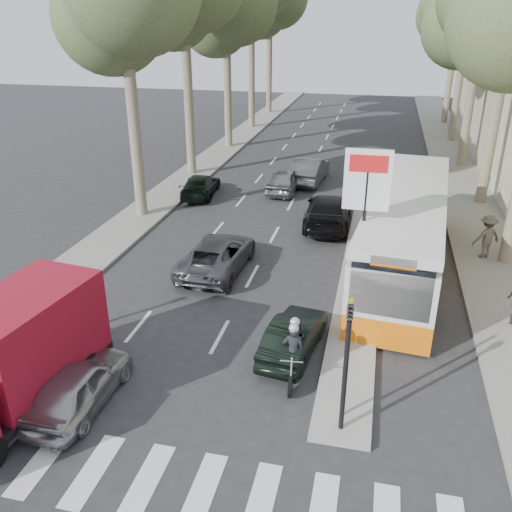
# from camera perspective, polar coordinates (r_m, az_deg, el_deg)

# --- Properties ---
(ground) EXTENTS (120.00, 120.00, 0.00)m
(ground) POSITION_cam_1_polar(r_m,az_deg,el_deg) (15.78, -2.76, -12.70)
(ground) COLOR #28282B
(ground) RESTS_ON ground
(sidewalk_right) EXTENTS (3.20, 70.00, 0.12)m
(sidewalk_right) POSITION_cam_1_polar(r_m,az_deg,el_deg) (38.61, 20.38, 8.60)
(sidewalk_right) COLOR gray
(sidewalk_right) RESTS_ON ground
(median_left) EXTENTS (2.40, 64.00, 0.12)m
(median_left) POSITION_cam_1_polar(r_m,az_deg,el_deg) (42.79, -3.00, 11.47)
(median_left) COLOR gray
(median_left) RESTS_ON ground
(traffic_island) EXTENTS (1.50, 26.00, 0.16)m
(traffic_island) POSITION_cam_1_polar(r_m,az_deg,el_deg) (24.95, 11.36, 1.60)
(traffic_island) COLOR gray
(traffic_island) RESTS_ON ground
(billboard) EXTENTS (1.50, 12.10, 5.60)m
(billboard) POSITION_cam_1_polar(r_m,az_deg,el_deg) (18.06, 11.40, 5.10)
(billboard) COLOR yellow
(billboard) RESTS_ON ground
(traffic_light_island) EXTENTS (0.16, 0.41, 3.60)m
(traffic_light_island) POSITION_cam_1_polar(r_m,az_deg,el_deg) (12.71, 9.58, -9.52)
(traffic_light_island) COLOR black
(traffic_light_island) RESTS_ON ground
(tree_l_c) EXTENTS (7.40, 7.20, 13.71)m
(tree_l_c) POSITION_cam_1_polar(r_m,az_deg,el_deg) (41.79, -2.95, 24.96)
(tree_l_c) COLOR #6B604C
(tree_l_c) RESTS_ON ground
(tree_r_c) EXTENTS (7.40, 7.20, 13.32)m
(tree_r_c) POSITION_cam_1_polar(r_m,az_deg,el_deg) (38.61, 23.10, 22.80)
(tree_r_c) COLOR #6B604C
(tree_r_c) RESTS_ON ground
(tree_r_e) EXTENTS (7.40, 7.20, 14.10)m
(tree_r_e) POSITION_cam_1_polar(r_m,az_deg,el_deg) (54.52, 20.87, 23.76)
(tree_r_e) COLOR #6B604C
(tree_r_e) RESTS_ON ground
(silver_hatchback) EXTENTS (1.55, 3.73, 1.26)m
(silver_hatchback) POSITION_cam_1_polar(r_m,az_deg,el_deg) (15.18, -18.12, -12.82)
(silver_hatchback) COLOR #AAADB2
(silver_hatchback) RESTS_ON ground
(dark_hatchback) EXTENTS (1.73, 3.71, 1.18)m
(dark_hatchback) POSITION_cam_1_polar(r_m,az_deg,el_deg) (16.52, 4.01, -8.38)
(dark_hatchback) COLOR black
(dark_hatchback) RESTS_ON ground
(queue_car_a) EXTENTS (2.39, 4.89, 1.34)m
(queue_car_a) POSITION_cam_1_polar(r_m,az_deg,el_deg) (21.63, -4.09, 0.13)
(queue_car_a) COLOR #4D4F55
(queue_car_a) RESTS_ON ground
(queue_car_b) EXTENTS (2.31, 5.28, 1.51)m
(queue_car_b) POSITION_cam_1_polar(r_m,az_deg,el_deg) (26.43, 7.60, 4.73)
(queue_car_b) COLOR black
(queue_car_b) RESTS_ON ground
(queue_car_c) EXTENTS (1.78, 4.14, 1.39)m
(queue_car_c) POSITION_cam_1_polar(r_m,az_deg,el_deg) (31.49, 3.01, 8.00)
(queue_car_c) COLOR gray
(queue_car_c) RESTS_ON ground
(queue_car_d) EXTENTS (1.94, 4.68, 1.51)m
(queue_car_d) POSITION_cam_1_polar(r_m,az_deg,el_deg) (33.47, 5.71, 8.99)
(queue_car_d) COLOR #484B4F
(queue_car_d) RESTS_ON ground
(queue_car_e) EXTENTS (2.09, 4.27, 1.20)m
(queue_car_e) POSITION_cam_1_polar(r_m,az_deg,el_deg) (30.92, -5.86, 7.40)
(queue_car_e) COLOR black
(queue_car_e) RESTS_ON ground
(red_truck) EXTENTS (2.81, 5.83, 2.99)m
(red_truck) POSITION_cam_1_polar(r_m,az_deg,el_deg) (15.22, -24.12, -9.40)
(red_truck) COLOR black
(red_truck) RESTS_ON ground
(city_bus) EXTENTS (3.88, 12.60, 3.27)m
(city_bus) POSITION_cam_1_polar(r_m,az_deg,el_deg) (22.01, 15.49, 2.68)
(city_bus) COLOR orange
(city_bus) RESTS_ON ground
(motorcycle) EXTENTS (0.80, 2.13, 1.81)m
(motorcycle) POSITION_cam_1_polar(r_m,az_deg,el_deg) (15.48, 3.99, -9.83)
(motorcycle) COLOR black
(motorcycle) RESTS_ON ground
(pedestrian_far) EXTENTS (1.30, 1.00, 1.84)m
(pedestrian_far) POSITION_cam_1_polar(r_m,az_deg,el_deg) (24.32, 23.12, 1.90)
(pedestrian_far) COLOR brown
(pedestrian_far) RESTS_ON sidewalk_right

